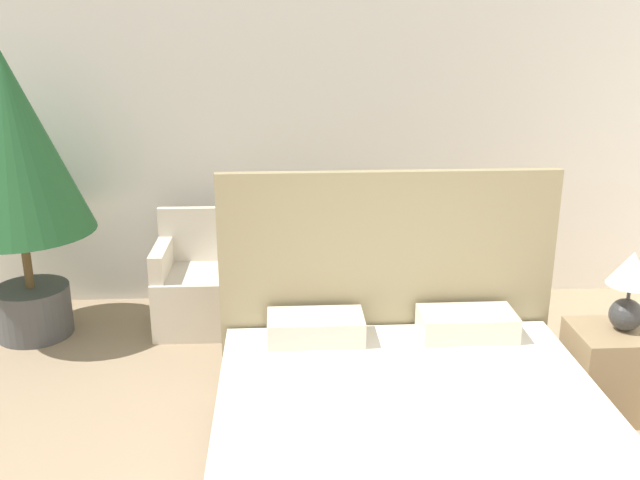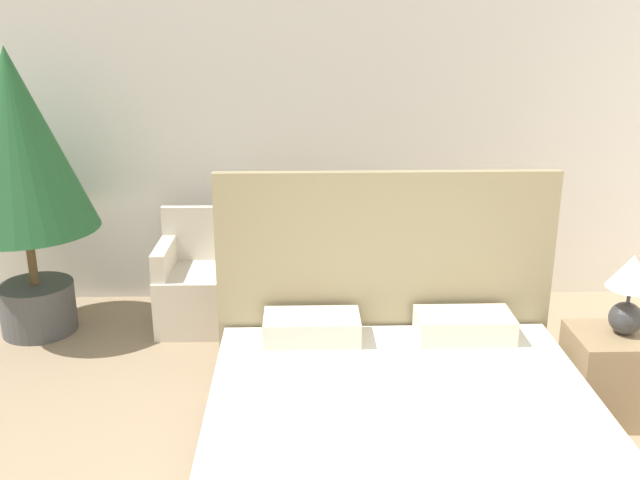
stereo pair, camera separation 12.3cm
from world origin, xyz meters
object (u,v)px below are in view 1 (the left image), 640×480
Objects in this scene: armchair_near_window_left at (201,290)px; side_table at (267,296)px; armchair_near_window_right at (333,287)px; bed at (417,456)px; potted_palm at (12,156)px; table_lamp at (630,283)px; nightstand at (617,371)px.

armchair_near_window_left is 0.48m from side_table.
side_table is (0.48, -0.07, -0.03)m from armchair_near_window_left.
bed is at bearing -86.16° from armchair_near_window_right.
table_lamp is (3.66, -1.21, -0.50)m from potted_palm.
side_table is at bearing 148.70° from table_lamp.
side_table is (-2.00, 1.23, -0.00)m from nightstand.
bed is 1.50m from nightstand.
armchair_near_window_right is at bearing 2.04° from potted_palm.
table_lamp is at bearing -31.30° from side_table.
potted_palm is (-1.17, -0.08, 1.01)m from armchair_near_window_left.
nightstand is (2.48, -1.30, -0.03)m from armchair_near_window_left.
armchair_near_window_left is 1.55m from potted_palm.
bed reaches higher than armchair_near_window_left.
potted_palm is 1.95m from side_table.
side_table is at bearing 109.62° from bed.
armchair_near_window_right is 2.07m from table_lamp.
armchair_near_window_left is 1.54× the size of nightstand.
potted_palm is (-2.13, -0.08, 1.01)m from armchair_near_window_right.
side_table is (-0.71, 1.99, -0.02)m from bed.
armchair_near_window_left is 1.00× the size of armchair_near_window_right.
armchair_near_window_left is 1.66× the size of side_table.
nightstand is at bearing 30.43° from bed.
nightstand is 1.08× the size of side_table.
nightstand is 2.35m from side_table.
bed is 1.13× the size of potted_palm.
armchair_near_window_left is 0.42× the size of potted_palm.
table_lamp reaches higher than armchair_near_window_left.
potted_palm reaches higher than armchair_near_window_right.
table_lamp is 2.41m from side_table.
bed is at bearing -59.41° from armchair_near_window_left.
armchair_near_window_left is (-1.19, 2.06, 0.01)m from bed.
armchair_near_window_left reaches higher than side_table.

